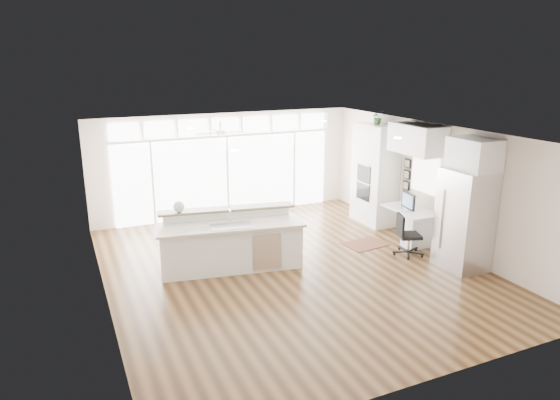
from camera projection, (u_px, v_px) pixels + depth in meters
name	position (u px, v px, depth m)	size (l,w,h in m)	color
floor	(291.00, 269.00, 9.97)	(7.00, 8.00, 0.02)	#402813
ceiling	(292.00, 133.00, 9.23)	(7.00, 8.00, 0.02)	silver
wall_back	(226.00, 165.00, 13.11)	(7.00, 0.04, 2.70)	silver
wall_front	(433.00, 287.00, 6.09)	(7.00, 0.04, 2.70)	silver
wall_left	(100.00, 228.00, 8.22)	(0.04, 8.00, 2.70)	silver
wall_right	(435.00, 185.00, 10.98)	(0.04, 8.00, 2.70)	silver
glass_wall	(227.00, 176.00, 13.14)	(5.80, 0.06, 2.08)	white
transom_row	(226.00, 126.00, 12.77)	(5.90, 0.06, 0.40)	white
desk_window	(425.00, 174.00, 11.18)	(0.04, 0.85, 0.85)	silver
ceiling_fan	(220.00, 128.00, 11.55)	(1.16, 1.16, 0.32)	white
recessed_lights	(287.00, 133.00, 9.41)	(3.40, 3.00, 0.02)	white
oven_cabinet	(375.00, 174.00, 12.46)	(0.64, 1.20, 2.50)	white
desk_nook	(409.00, 225.00, 11.36)	(0.72, 1.30, 0.76)	white
upper_cabinets	(417.00, 139.00, 10.84)	(0.64, 1.30, 0.64)	white
refrigerator	(465.00, 220.00, 9.74)	(0.76, 0.90, 2.00)	silver
fridge_cabinet	(474.00, 154.00, 9.41)	(0.64, 0.90, 0.60)	white
framed_photos	(407.00, 175.00, 11.76)	(0.06, 0.22, 0.80)	black
kitchen_island	(231.00, 242.00, 9.79)	(2.85, 1.08, 1.13)	white
rug	(365.00, 244.00, 11.24)	(0.92, 0.67, 0.01)	#3B1C12
office_chair	(409.00, 235.00, 10.52)	(0.47, 0.43, 0.89)	black
fishbowl	(179.00, 207.00, 9.75)	(0.23, 0.23, 0.23)	silver
monitor	(408.00, 201.00, 11.17)	(0.08, 0.50, 0.42)	black
keyboard	(402.00, 210.00, 11.16)	(0.12, 0.32, 0.02)	silver
potted_plant	(378.00, 119.00, 12.08)	(0.30, 0.33, 0.26)	#2D5D27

